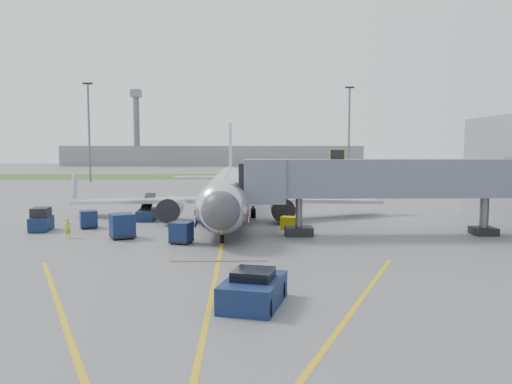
{
  "coord_description": "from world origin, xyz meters",
  "views": [
    {
      "loc": [
        1.45,
        -34.33,
        6.95
      ],
      "look_at": [
        2.68,
        8.54,
        3.2
      ],
      "focal_mm": 35.0,
      "sensor_mm": 36.0,
      "label": 1
    }
  ],
  "objects_px": {
    "baggage_tug": "(41,220)",
    "ramp_worker": "(68,228)",
    "airliner": "(227,192)",
    "pushback_tug": "(253,290)",
    "belt_loader": "(147,213)"
  },
  "relations": [
    {
      "from": "pushback_tug",
      "to": "ramp_worker",
      "type": "bearing_deg",
      "value": 129.4
    },
    {
      "from": "pushback_tug",
      "to": "baggage_tug",
      "type": "bearing_deg",
      "value": 130.32
    },
    {
      "from": "belt_loader",
      "to": "ramp_worker",
      "type": "distance_m",
      "value": 10.85
    },
    {
      "from": "pushback_tug",
      "to": "ramp_worker",
      "type": "distance_m",
      "value": 22.12
    },
    {
      "from": "airliner",
      "to": "ramp_worker",
      "type": "distance_m",
      "value": 16.31
    },
    {
      "from": "pushback_tug",
      "to": "baggage_tug",
      "type": "relative_size",
      "value": 1.48
    },
    {
      "from": "belt_loader",
      "to": "pushback_tug",
      "type": "bearing_deg",
      "value": -70.12
    },
    {
      "from": "pushback_tug",
      "to": "airliner",
      "type": "bearing_deg",
      "value": 93.99
    },
    {
      "from": "pushback_tug",
      "to": "baggage_tug",
      "type": "height_order",
      "value": "baggage_tug"
    },
    {
      "from": "airliner",
      "to": "belt_loader",
      "type": "height_order",
      "value": "airliner"
    },
    {
      "from": "baggage_tug",
      "to": "ramp_worker",
      "type": "bearing_deg",
      "value": -45.57
    },
    {
      "from": "ramp_worker",
      "to": "airliner",
      "type": "bearing_deg",
      "value": -18.98
    },
    {
      "from": "airliner",
      "to": "baggage_tug",
      "type": "bearing_deg",
      "value": -155.06
    },
    {
      "from": "belt_loader",
      "to": "ramp_worker",
      "type": "xyz_separation_m",
      "value": [
        -4.25,
        -9.99,
        0.18
      ]
    },
    {
      "from": "baggage_tug",
      "to": "ramp_worker",
      "type": "distance_m",
      "value": 4.96
    }
  ]
}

